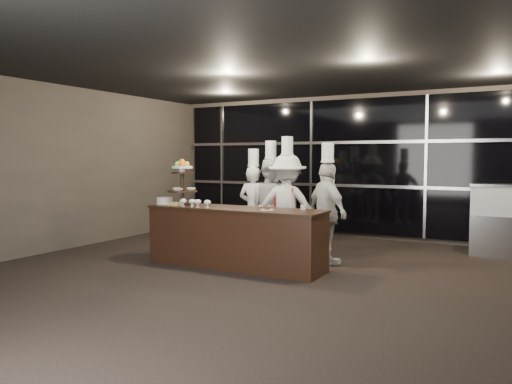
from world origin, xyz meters
The scene contains 13 objects.
room centered at (0.00, 0.00, 1.50)m, with size 10.00×10.00×10.00m.
window_wall centered at (0.00, 4.94, 1.50)m, with size 8.60×0.10×2.80m.
buffet_counter centered at (-0.97, 1.32, 0.47)m, with size 2.84×0.74×0.92m.
display_stand centered at (-1.97, 1.32, 1.34)m, with size 0.48×0.48×0.74m.
compotes centered at (-1.57, 1.10, 1.00)m, with size 0.57×0.11×0.12m.
layer_cake centered at (-2.30, 1.27, 0.97)m, with size 0.30×0.30×0.11m.
pastry_squares centered at (-2.00, 1.15, 0.95)m, with size 0.20×0.13×0.05m.
small_plate centered at (-0.37, 1.22, 0.94)m, with size 0.20×0.20×0.05m.
chef_cup centered at (0.05, 1.57, 0.96)m, with size 0.08×0.08×0.07m, color white.
chef_a centered at (-1.31, 2.52, 0.80)m, with size 0.57×0.38×1.84m.
chef_b centered at (-0.99, 2.55, 0.85)m, with size 0.97×0.86×1.98m.
chef_c centered at (-0.58, 2.35, 0.88)m, with size 1.22×0.83×2.04m.
chef_d centered at (0.19, 2.19, 0.83)m, with size 1.00×0.87×1.92m.
Camera 1 is at (2.95, -5.19, 1.69)m, focal length 35.00 mm.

